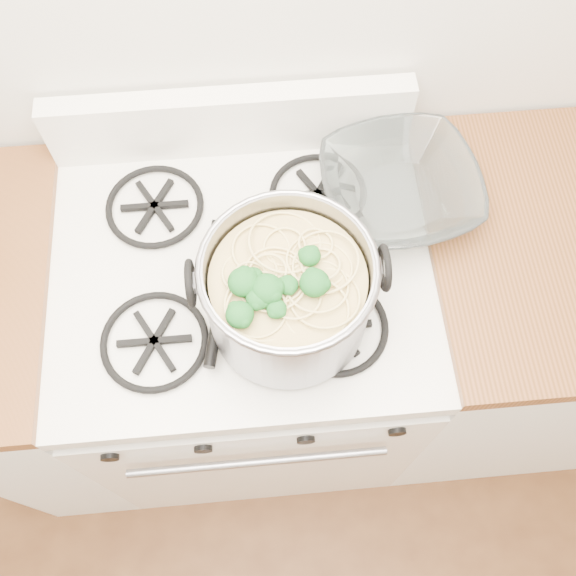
# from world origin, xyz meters

# --- Properties ---
(gas_range) EXTENTS (0.76, 0.66, 0.92)m
(gas_range) POSITION_xyz_m (0.00, 1.26, 0.44)
(gas_range) COLOR white
(gas_range) RESTS_ON ground
(counter_left) EXTENTS (0.25, 0.65, 0.92)m
(counter_left) POSITION_xyz_m (-0.51, 1.26, 0.46)
(counter_left) COLOR silver
(counter_left) RESTS_ON ground
(stock_pot) EXTENTS (0.33, 0.30, 0.21)m
(stock_pot) POSITION_xyz_m (0.08, 1.14, 1.02)
(stock_pot) COLOR gray
(stock_pot) RESTS_ON gas_range
(spatula) EXTENTS (0.35, 0.36, 0.02)m
(spatula) POSITION_xyz_m (-0.02, 1.30, 0.94)
(spatula) COLOR black
(spatula) RESTS_ON gas_range
(glass_bowl) EXTENTS (0.14, 0.14, 0.03)m
(glass_bowl) POSITION_xyz_m (0.33, 1.38, 0.94)
(glass_bowl) COLOR white
(glass_bowl) RESTS_ON gas_range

